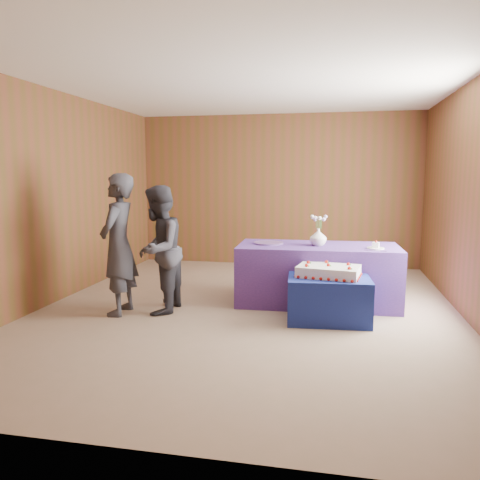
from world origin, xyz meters
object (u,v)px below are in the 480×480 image
(cake_table, at_px, (328,298))
(vase, at_px, (318,237))
(guest_left, at_px, (119,245))
(guest_right, at_px, (159,250))
(sheet_cake, at_px, (329,271))
(serving_table, at_px, (317,274))

(cake_table, height_order, vase, vase)
(guest_left, xyz_separation_m, guest_right, (0.44, 0.14, -0.07))
(vase, distance_m, guest_left, 2.43)
(cake_table, bearing_deg, guest_left, -178.73)
(sheet_cake, xyz_separation_m, vase, (-0.14, 0.65, 0.30))
(cake_table, bearing_deg, sheet_cake, 147.07)
(cake_table, relative_size, guest_right, 0.60)
(sheet_cake, xyz_separation_m, guest_left, (-2.41, -0.23, 0.26))
(serving_table, distance_m, guest_right, 2.02)
(serving_table, bearing_deg, guest_left, -160.20)
(guest_right, bearing_deg, sheet_cake, 91.09)
(serving_table, relative_size, vase, 9.23)
(cake_table, xyz_separation_m, serving_table, (-0.15, 0.68, 0.12))
(vase, bearing_deg, cake_table, -77.20)
(serving_table, height_order, guest_right, guest_right)
(cake_table, bearing_deg, vase, 98.76)
(cake_table, distance_m, guest_right, 2.05)
(serving_table, bearing_deg, vase, -93.31)
(guest_left, bearing_deg, vase, 108.56)
(guest_left, relative_size, guest_right, 1.09)
(guest_right, bearing_deg, guest_left, -73.14)
(serving_table, height_order, vase, vase)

